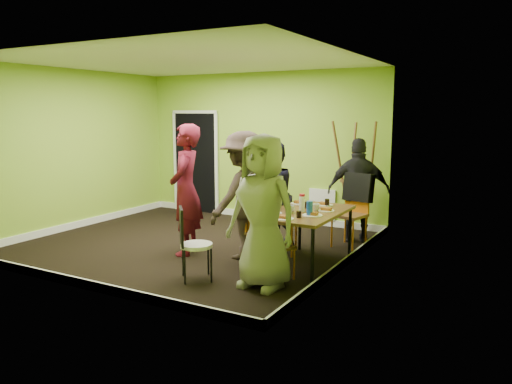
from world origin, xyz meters
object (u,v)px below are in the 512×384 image
Objects in this scene: chair_left_far at (275,212)px; chair_left_near at (256,226)px; orange_bottle at (303,206)px; person_front_end at (263,212)px; blue_bottle at (310,208)px; person_back_end at (359,190)px; person_left_near at (244,196)px; chair_front_end at (272,241)px; easel at (354,179)px; thermos at (302,204)px; chair_back_end at (356,195)px; person_standing at (186,190)px; dining_table at (306,215)px; chair_bentwood at (191,240)px; person_left_far at (272,195)px.

chair_left_far is 1.27× the size of chair_left_near.
person_front_end is at bearing -90.56° from orange_bottle.
person_back_end reaches higher than blue_bottle.
person_front_end reaches higher than person_left_near.
chair_left_near is at bearing 147.89° from chair_front_end.
chair_left_far is at bearing -111.80° from easel.
chair_left_near is 4.10× the size of thermos.
chair_back_end is 5.40× the size of thermos.
person_standing is at bearing -178.88° from chair_front_end.
blue_bottle is (0.88, -0.20, 0.37)m from chair_left_near.
chair_bentwood reaches higher than dining_table.
person_standing is at bearing -178.71° from blue_bottle.
person_standing is (-0.76, 0.92, 0.44)m from chair_bentwood.
person_back_end is (1.03, 1.01, 0.02)m from person_left_far.
dining_table is at bearing 93.53° from chair_back_end.
chair_back_end reaches higher than dining_table.
chair_back_end is 0.58× the size of easel.
chair_left_far reaches higher than thermos.
person_back_end is (0.86, 1.23, 0.22)m from chair_left_far.
chair_front_end is 0.55× the size of person_left_far.
thermos reaches higher than orange_bottle.
person_standing is (-1.77, -2.29, -0.00)m from easel.
blue_bottle is at bearing 67.86° from person_standing.
person_back_end is (-0.04, 0.21, 0.03)m from chair_back_end.
blue_bottle is 1.92m from person_standing.
person_left_far is at bearing 133.12° from chair_bentwood.
orange_bottle is at bearing 118.33° from person_left_near.
dining_table is at bearing 44.68° from chair_left_far.
person_left_near reaches higher than person_left_far.
chair_left_near is 0.79m from thermos.
chair_front_end is at bearing 91.91° from person_front_end.
chair_bentwood reaches higher than orange_bottle.
chair_bentwood is at bearing -129.85° from thermos.
dining_table is 0.78× the size of easel.
chair_front_end is 2.42m from person_back_end.
chair_bentwood is (-0.36, -1.58, -0.10)m from chair_left_far.
chair_left_far is at bearing 150.12° from dining_table.
chair_bentwood is 0.99m from person_front_end.
easel is 1.88m from orange_bottle.
chair_left_far is 1.34m from person_standing.
dining_table is 0.83× the size of person_front_end.
chair_bentwood is at bearing -140.23° from blue_bottle.
dining_table is 0.93× the size of person_left_far.
blue_bottle is 1.85m from person_back_end.
person_front_end reaches higher than orange_bottle.
orange_bottle is at bearing 107.30° from chair_front_end.
chair_left_near is at bearing -109.84° from easel.
person_left_far reaches higher than chair_left_near.
easel is 22.95× the size of orange_bottle.
chair_left_near is 1.21m from person_front_end.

